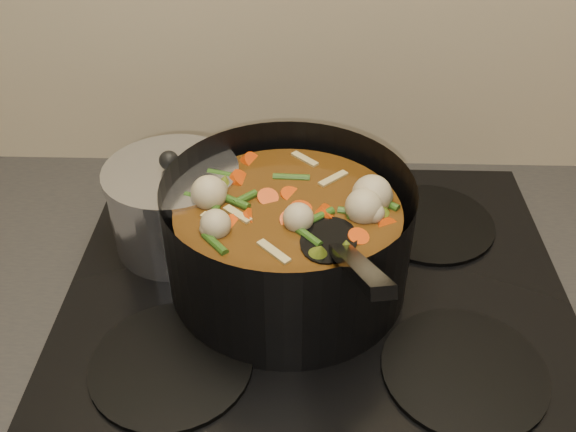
{
  "coord_description": "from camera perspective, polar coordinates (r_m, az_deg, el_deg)",
  "views": [
    {
      "loc": [
        -0.02,
        1.34,
        1.49
      ],
      "look_at": [
        -0.04,
        1.94,
        1.03
      ],
      "focal_mm": 40.0,
      "sensor_mm": 36.0,
      "label": 1
    }
  ],
  "objects": [
    {
      "name": "stockpot",
      "position": [
        0.77,
        0.03,
        -2.02
      ],
      "size": [
        0.31,
        0.4,
        0.22
      ],
      "rotation": [
        0.0,
        0.0,
        -0.04
      ],
      "color": "black",
      "rests_on": "stovetop"
    },
    {
      "name": "saucepan",
      "position": [
        0.85,
        -10.01,
        0.92
      ],
      "size": [
        0.17,
        0.17,
        0.14
      ],
      "rotation": [
        0.0,
        0.0,
        0.07
      ],
      "color": "silver",
      "rests_on": "stovetop"
    },
    {
      "name": "stovetop",
      "position": [
        0.82,
        2.52,
        -6.69
      ],
      "size": [
        0.62,
        0.54,
        0.03
      ],
      "color": "black",
      "rests_on": "counter"
    }
  ]
}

